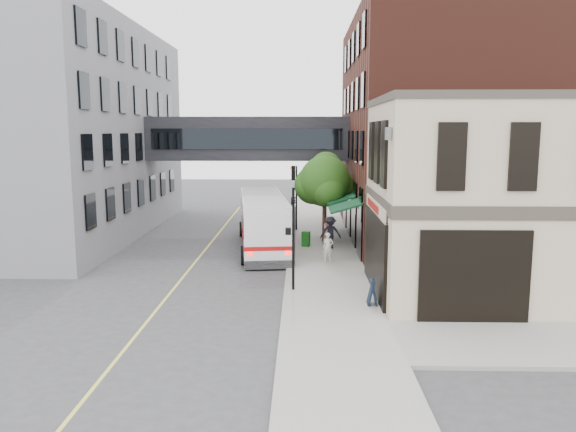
{
  "coord_description": "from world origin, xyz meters",
  "views": [
    {
      "loc": [
        0.74,
        -21.87,
        7.05
      ],
      "look_at": [
        0.15,
        2.93,
        3.27
      ],
      "focal_mm": 35.0,
      "sensor_mm": 36.0,
      "label": 1
    }
  ],
  "objects_px": {
    "pedestrian_a": "(328,247)",
    "pedestrian_c": "(331,232)",
    "pedestrian_b": "(329,230)",
    "bus": "(263,219)",
    "newspaper_box": "(306,239)",
    "sandwich_board": "(372,292)"
  },
  "relations": [
    {
      "from": "newspaper_box",
      "to": "sandwich_board",
      "type": "bearing_deg",
      "value": -62.28
    },
    {
      "from": "pedestrian_a",
      "to": "newspaper_box",
      "type": "distance_m",
      "value": 4.18
    },
    {
      "from": "pedestrian_a",
      "to": "pedestrian_b",
      "type": "relative_size",
      "value": 0.93
    },
    {
      "from": "pedestrian_a",
      "to": "pedestrian_c",
      "type": "height_order",
      "value": "pedestrian_c"
    },
    {
      "from": "bus",
      "to": "pedestrian_a",
      "type": "distance_m",
      "value": 5.68
    },
    {
      "from": "pedestrian_b",
      "to": "pedestrian_c",
      "type": "height_order",
      "value": "pedestrian_c"
    },
    {
      "from": "pedestrian_b",
      "to": "newspaper_box",
      "type": "xyz_separation_m",
      "value": [
        -1.41,
        -0.92,
        -0.38
      ]
    },
    {
      "from": "bus",
      "to": "pedestrian_c",
      "type": "relative_size",
      "value": 6.23
    },
    {
      "from": "newspaper_box",
      "to": "sandwich_board",
      "type": "xyz_separation_m",
      "value": [
        2.57,
        -11.43,
        0.06
      ]
    },
    {
      "from": "sandwich_board",
      "to": "newspaper_box",
      "type": "bearing_deg",
      "value": 104.28
    },
    {
      "from": "pedestrian_c",
      "to": "bus",
      "type": "bearing_deg",
      "value": 167.35
    },
    {
      "from": "pedestrian_b",
      "to": "pedestrian_c",
      "type": "bearing_deg",
      "value": -105.23
    },
    {
      "from": "pedestrian_c",
      "to": "pedestrian_b",
      "type": "bearing_deg",
      "value": 89.64
    },
    {
      "from": "pedestrian_b",
      "to": "newspaper_box",
      "type": "relative_size",
      "value": 1.84
    },
    {
      "from": "pedestrian_b",
      "to": "sandwich_board",
      "type": "distance_m",
      "value": 12.41
    },
    {
      "from": "pedestrian_b",
      "to": "newspaper_box",
      "type": "distance_m",
      "value": 1.72
    },
    {
      "from": "newspaper_box",
      "to": "pedestrian_b",
      "type": "bearing_deg",
      "value": 48.05
    },
    {
      "from": "pedestrian_c",
      "to": "newspaper_box",
      "type": "relative_size",
      "value": 2.09
    },
    {
      "from": "bus",
      "to": "pedestrian_b",
      "type": "relative_size",
      "value": 7.07
    },
    {
      "from": "pedestrian_b",
      "to": "pedestrian_c",
      "type": "xyz_separation_m",
      "value": [
        0.04,
        -1.49,
        0.11
      ]
    },
    {
      "from": "bus",
      "to": "pedestrian_b",
      "type": "xyz_separation_m",
      "value": [
        4.0,
        0.72,
        -0.77
      ]
    },
    {
      "from": "pedestrian_b",
      "to": "newspaper_box",
      "type": "height_order",
      "value": "pedestrian_b"
    }
  ]
}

